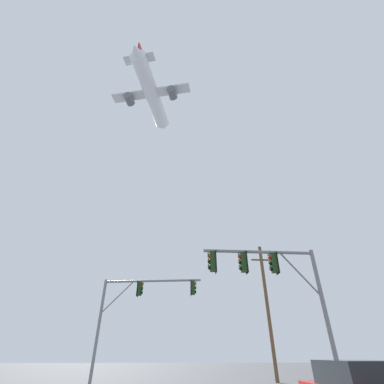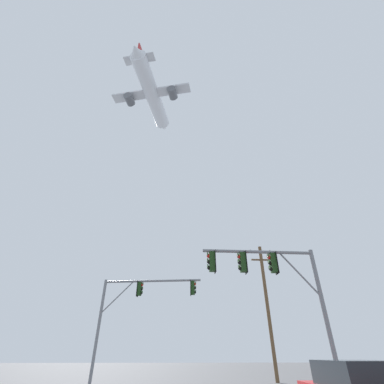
{
  "view_description": "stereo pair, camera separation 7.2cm",
  "coord_description": "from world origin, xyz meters",
  "px_view_note": "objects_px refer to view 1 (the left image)",
  "views": [
    {
      "loc": [
        -0.93,
        -4.39,
        1.72
      ],
      "look_at": [
        0.47,
        18.82,
        15.72
      ],
      "focal_mm": 25.4,
      "sensor_mm": 36.0,
      "label": 1
    },
    {
      "loc": [
        -0.86,
        -4.4,
        1.72
      ],
      "look_at": [
        0.47,
        18.82,
        15.72
      ],
      "focal_mm": 25.4,
      "sensor_mm": 36.0,
      "label": 2
    }
  ],
  "objects_px": {
    "signal_pole_near": "(273,279)",
    "utility_pole": "(267,303)",
    "signal_pole_far": "(136,302)",
    "airplane": "(152,94)"
  },
  "relations": [
    {
      "from": "signal_pole_near",
      "to": "utility_pole",
      "type": "relative_size",
      "value": 0.6
    },
    {
      "from": "utility_pole",
      "to": "airplane",
      "type": "xyz_separation_m",
      "value": [
        -13.88,
        15.69,
        43.98
      ]
    },
    {
      "from": "signal_pole_far",
      "to": "utility_pole",
      "type": "height_order",
      "value": "utility_pole"
    },
    {
      "from": "signal_pole_near",
      "to": "signal_pole_far",
      "type": "relative_size",
      "value": 0.89
    },
    {
      "from": "signal_pole_near",
      "to": "utility_pole",
      "type": "bearing_deg",
      "value": 74.24
    },
    {
      "from": "airplane",
      "to": "signal_pole_near",
      "type": "bearing_deg",
      "value": -67.82
    },
    {
      "from": "utility_pole",
      "to": "signal_pole_near",
      "type": "bearing_deg",
      "value": -105.76
    },
    {
      "from": "utility_pole",
      "to": "airplane",
      "type": "relative_size",
      "value": 0.47
    },
    {
      "from": "utility_pole",
      "to": "signal_pole_far",
      "type": "bearing_deg",
      "value": -162.66
    },
    {
      "from": "signal_pole_near",
      "to": "utility_pole",
      "type": "distance_m",
      "value": 11.29
    }
  ]
}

